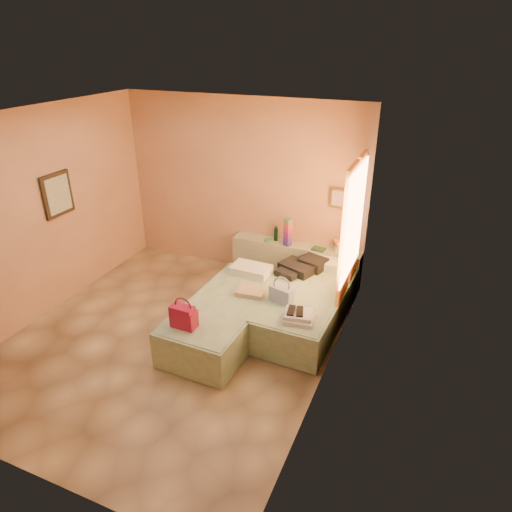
# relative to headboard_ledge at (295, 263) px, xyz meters

# --- Properties ---
(ground) EXTENTS (4.50, 4.50, 0.00)m
(ground) POSITION_rel_headboard_ledge_xyz_m (-0.98, -2.10, -0.33)
(ground) COLOR tan
(ground) RESTS_ON ground
(room_walls) EXTENTS (4.02, 4.51, 2.81)m
(room_walls) POSITION_rel_headboard_ledge_xyz_m (-0.77, -1.53, 1.46)
(room_walls) COLOR tan
(room_walls) RESTS_ON ground
(headboard_ledge) EXTENTS (2.05, 0.30, 0.65)m
(headboard_ledge) POSITION_rel_headboard_ledge_xyz_m (0.00, 0.00, 0.00)
(headboard_ledge) COLOR #A3AB8C
(headboard_ledge) RESTS_ON ground
(bed_left) EXTENTS (0.96, 2.03, 0.50)m
(bed_left) POSITION_rel_headboard_ledge_xyz_m (-0.38, -1.70, -0.08)
(bed_left) COLOR #ACC59F
(bed_left) RESTS_ON ground
(bed_right) EXTENTS (0.96, 2.03, 0.50)m
(bed_right) POSITION_rel_headboard_ledge_xyz_m (0.52, -1.05, -0.08)
(bed_right) COLOR #ACC59F
(bed_right) RESTS_ON ground
(water_bottle) EXTENTS (0.08, 0.08, 0.22)m
(water_bottle) POSITION_rel_headboard_ledge_xyz_m (-0.35, 0.02, 0.44)
(water_bottle) COLOR #153C20
(water_bottle) RESTS_ON headboard_ledge
(rainbow_box) EXTENTS (0.13, 0.13, 0.44)m
(rainbow_box) POSITION_rel_headboard_ledge_xyz_m (-0.12, -0.08, 0.54)
(rainbow_box) COLOR #A11336
(rainbow_box) RESTS_ON headboard_ledge
(small_dish) EXTENTS (0.14, 0.14, 0.03)m
(small_dish) POSITION_rel_headboard_ledge_xyz_m (-0.45, -0.05, 0.34)
(small_dish) COLOR #4D8E5F
(small_dish) RESTS_ON headboard_ledge
(green_book) EXTENTS (0.21, 0.16, 0.03)m
(green_book) POSITION_rel_headboard_ledge_xyz_m (0.38, -0.07, 0.34)
(green_book) COLOR #25452C
(green_book) RESTS_ON headboard_ledge
(flower_vase) EXTENTS (0.24, 0.24, 0.24)m
(flower_vase) POSITION_rel_headboard_ledge_xyz_m (0.65, -0.00, 0.44)
(flower_vase) COLOR silver
(flower_vase) RESTS_ON headboard_ledge
(magenta_handbag) EXTENTS (0.31, 0.18, 0.28)m
(magenta_handbag) POSITION_rel_headboard_ledge_xyz_m (-0.57, -2.41, 0.32)
(magenta_handbag) COLOR #A11336
(magenta_handbag) RESTS_ON bed_left
(khaki_garment) EXTENTS (0.40, 0.33, 0.06)m
(khaki_garment) POSITION_rel_headboard_ledge_xyz_m (-0.15, -1.41, 0.21)
(khaki_garment) COLOR tan
(khaki_garment) RESTS_ON bed_left
(clothes_pile) EXTENTS (0.68, 0.68, 0.16)m
(clothes_pile) POSITION_rel_headboard_ledge_xyz_m (0.27, -0.57, 0.25)
(clothes_pile) COLOR black
(clothes_pile) RESTS_ON bed_right
(blue_handbag) EXTENTS (0.34, 0.21, 0.20)m
(blue_handbag) POSITION_rel_headboard_ledge_xyz_m (0.28, -1.44, 0.28)
(blue_handbag) COLOR #3E5296
(blue_handbag) RESTS_ON bed_right
(towel_stack) EXTENTS (0.39, 0.34, 0.10)m
(towel_stack) POSITION_rel_headboard_ledge_xyz_m (0.64, -1.77, 0.23)
(towel_stack) COLOR silver
(towel_stack) RESTS_ON bed_right
(sandal_pair) EXTENTS (0.20, 0.25, 0.02)m
(sandal_pair) POSITION_rel_headboard_ledge_xyz_m (0.58, -1.75, 0.29)
(sandal_pair) COLOR black
(sandal_pair) RESTS_ON towel_stack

